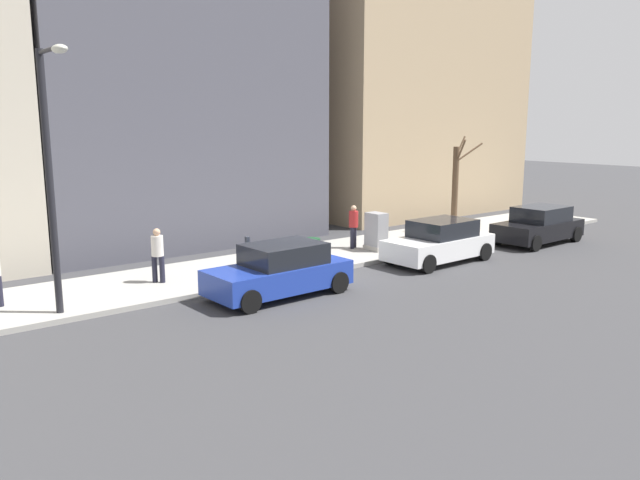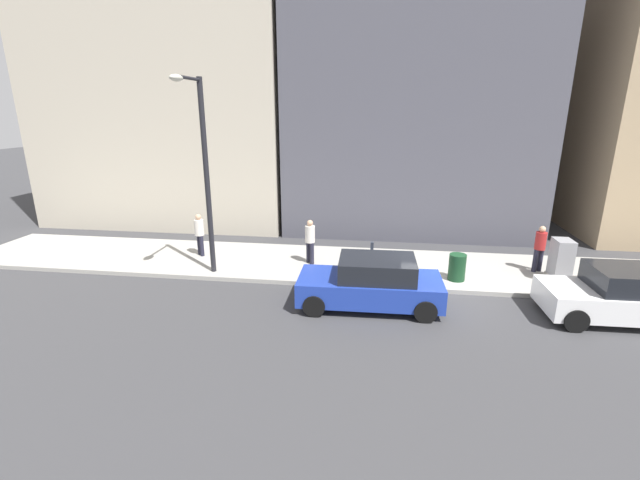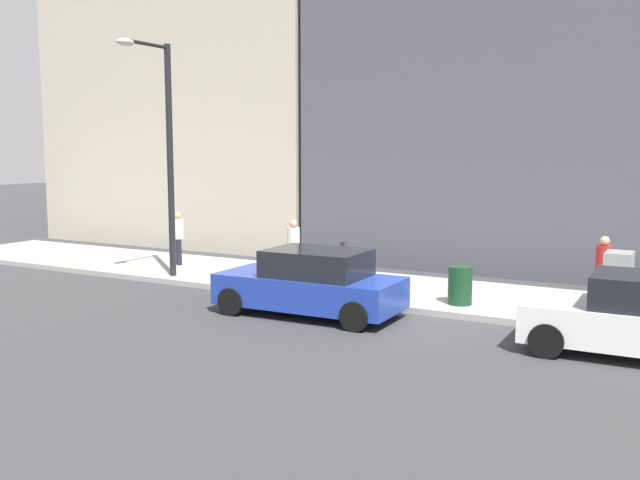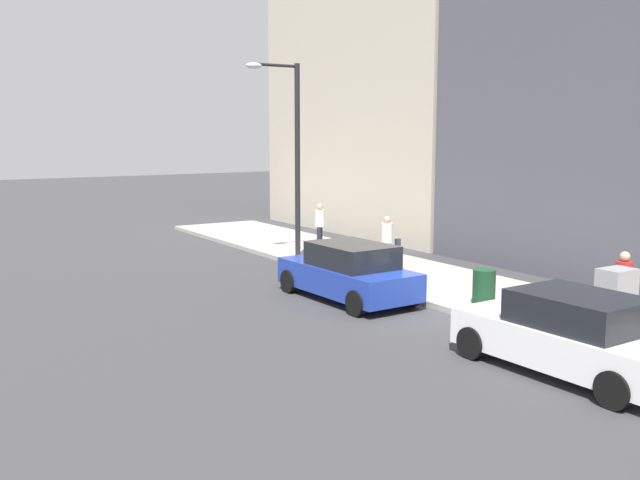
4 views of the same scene
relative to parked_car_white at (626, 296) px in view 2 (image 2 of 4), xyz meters
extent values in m
plane|color=#38383A|center=(1.14, 4.77, -0.74)|extent=(120.00, 120.00, 0.00)
cube|color=#9E9B93|center=(3.14, 4.77, -0.66)|extent=(4.00, 36.00, 0.15)
cube|color=white|center=(0.00, 0.05, -0.17)|extent=(1.90, 4.24, 0.70)
cube|color=black|center=(0.00, -0.15, 0.48)|extent=(1.65, 2.24, 0.60)
cylinder|color=black|center=(-0.89, 1.58, -0.42)|extent=(0.24, 0.65, 0.64)
cylinder|color=black|center=(0.81, 1.62, -0.42)|extent=(0.24, 0.65, 0.64)
cube|color=#1E389E|center=(-0.09, 7.03, -0.17)|extent=(1.90, 4.24, 0.70)
cube|color=black|center=(-0.08, 6.83, 0.48)|extent=(1.65, 2.24, 0.60)
cylinder|color=black|center=(-0.97, 8.56, -0.42)|extent=(0.24, 0.65, 0.64)
cylinder|color=black|center=(0.72, 8.60, -0.42)|extent=(0.24, 0.65, 0.64)
cylinder|color=black|center=(-0.90, 5.46, -0.42)|extent=(0.24, 0.65, 0.64)
cylinder|color=black|center=(0.80, 5.50, -0.42)|extent=(0.24, 0.65, 0.64)
cylinder|color=slate|center=(1.59, 7.02, -0.06)|extent=(0.07, 0.07, 1.05)
cube|color=#2D333D|center=(1.59, 7.02, 0.61)|extent=(0.14, 0.10, 0.30)
cube|color=#A8A399|center=(2.44, 0.80, -0.50)|extent=(0.83, 0.61, 0.18)
cube|color=#939399|center=(2.44, 0.80, 0.22)|extent=(0.75, 0.55, 1.25)
cylinder|color=black|center=(1.69, 12.59, 2.66)|extent=(0.18, 0.18, 6.50)
cylinder|color=black|center=(0.89, 12.59, 5.81)|extent=(1.60, 0.10, 0.10)
ellipsoid|color=beige|center=(0.09, 12.59, 5.76)|extent=(0.56, 0.32, 0.20)
cylinder|color=#14381E|center=(2.04, 4.17, -0.14)|extent=(0.56, 0.56, 0.90)
cylinder|color=#1E1E2D|center=(3.33, 1.10, -0.18)|extent=(0.16, 0.16, 0.82)
cylinder|color=#1E1E2D|center=(3.21, 1.32, -0.18)|extent=(0.16, 0.16, 0.82)
cylinder|color=#A52323|center=(3.27, 1.21, 0.54)|extent=(0.36, 0.36, 0.62)
sphere|color=tan|center=(3.27, 1.21, 0.96)|extent=(0.22, 0.22, 0.22)
cylinder|color=#1E1E2D|center=(2.90, 9.24, -0.18)|extent=(0.16, 0.16, 0.82)
cylinder|color=#1E1E2D|center=(3.08, 9.40, -0.18)|extent=(0.16, 0.16, 0.82)
cylinder|color=silver|center=(2.99, 9.32, 0.54)|extent=(0.36, 0.36, 0.62)
sphere|color=tan|center=(2.99, 9.32, 0.96)|extent=(0.22, 0.22, 0.22)
cylinder|color=#1E1E2D|center=(3.39, 13.83, -0.18)|extent=(0.16, 0.16, 0.82)
cylinder|color=#1E1E2D|center=(3.22, 13.66, -0.18)|extent=(0.16, 0.16, 0.82)
cylinder|color=silver|center=(3.30, 13.74, 0.54)|extent=(0.36, 0.36, 0.62)
sphere|color=tan|center=(3.30, 13.74, 0.96)|extent=(0.22, 0.22, 0.22)
cube|color=#4C4C56|center=(12.41, 5.47, 9.90)|extent=(11.54, 11.54, 21.27)
cube|color=#BCB29E|center=(12.78, 17.58, 7.46)|extent=(12.29, 12.29, 16.40)
camera|label=1|loc=(-14.45, 16.87, 4.20)|focal=35.00mm
camera|label=2|loc=(-11.91, 6.86, 4.88)|focal=24.00mm
camera|label=3|loc=(-13.88, -0.97, 3.05)|focal=40.00mm
camera|label=4|loc=(-10.60, -8.17, 3.63)|focal=40.00mm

